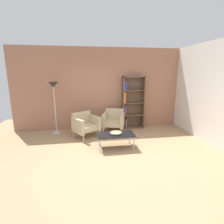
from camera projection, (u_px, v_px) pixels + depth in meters
ground_plane at (116, 157)px, 4.30m from camera, size 8.32×8.32×0.00m
brick_back_panel at (104, 89)px, 6.34m from camera, size 6.40×0.12×2.90m
plaster_right_partition at (210, 93)px, 4.99m from camera, size 0.12×5.20×2.90m
bookshelf_tall at (131, 103)px, 6.41m from camera, size 0.80×0.30×1.90m
coffee_table_low at (116, 135)px, 4.75m from camera, size 1.00×0.56×0.40m
decorative_bowl at (116, 133)px, 4.74m from camera, size 0.32×0.32×0.05m
armchair_near_window at (114, 120)px, 6.07m from camera, size 0.87×0.84×0.78m
armchair_by_bookshelf at (85, 124)px, 5.58m from camera, size 0.94×0.92×0.78m
floor_lamp_torchiere at (54, 91)px, 5.68m from camera, size 0.32×0.32×1.74m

